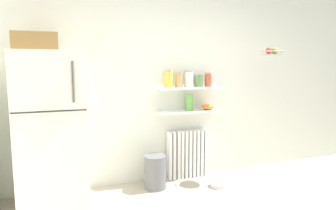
% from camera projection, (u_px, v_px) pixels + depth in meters
% --- Properties ---
extents(back_wall, '(7.04, 0.10, 2.60)m').
position_uv_depth(back_wall, '(174.00, 82.00, 4.02)').
color(back_wall, silver).
rests_on(back_wall, ground_plane).
extents(refrigerator, '(0.70, 0.68, 1.83)m').
position_uv_depth(refrigerator, '(51.00, 126.00, 3.20)').
color(refrigerator, silver).
rests_on(refrigerator, ground_plane).
extents(radiator, '(0.56, 0.12, 0.65)m').
position_uv_depth(radiator, '(187.00, 154.00, 4.07)').
color(radiator, white).
rests_on(radiator, ground_plane).
extents(wall_shelf_lower, '(0.84, 0.22, 0.02)m').
position_uv_depth(wall_shelf_lower, '(188.00, 112.00, 3.97)').
color(wall_shelf_lower, white).
extents(wall_shelf_upper, '(0.84, 0.22, 0.02)m').
position_uv_depth(wall_shelf_upper, '(189.00, 88.00, 3.93)').
color(wall_shelf_upper, white).
extents(storage_jar_0, '(0.11, 0.11, 0.22)m').
position_uv_depth(storage_jar_0, '(168.00, 79.00, 3.82)').
color(storage_jar_0, yellow).
rests_on(storage_jar_0, wall_shelf_upper).
extents(storage_jar_1, '(0.09, 0.09, 0.20)m').
position_uv_depth(storage_jar_1, '(179.00, 80.00, 3.87)').
color(storage_jar_1, tan).
rests_on(storage_jar_1, wall_shelf_upper).
extents(storage_jar_2, '(0.11, 0.11, 0.21)m').
position_uv_depth(storage_jar_2, '(189.00, 79.00, 3.91)').
color(storage_jar_2, silver).
rests_on(storage_jar_2, wall_shelf_upper).
extents(storage_jar_3, '(0.11, 0.11, 0.17)m').
position_uv_depth(storage_jar_3, '(199.00, 80.00, 3.96)').
color(storage_jar_3, '#5B7F4C').
rests_on(storage_jar_3, wall_shelf_upper).
extents(storage_jar_4, '(0.09, 0.09, 0.19)m').
position_uv_depth(storage_jar_4, '(208.00, 80.00, 4.01)').
color(storage_jar_4, '#C64C38').
rests_on(storage_jar_4, wall_shelf_upper).
extents(vase, '(0.10, 0.10, 0.21)m').
position_uv_depth(vase, '(189.00, 103.00, 3.96)').
color(vase, '#66A84C').
rests_on(vase, wall_shelf_lower).
extents(shelf_bowl, '(0.17, 0.17, 0.08)m').
position_uv_depth(shelf_bowl, '(208.00, 107.00, 4.06)').
color(shelf_bowl, orange).
rests_on(shelf_bowl, wall_shelf_lower).
extents(trash_bin, '(0.27, 0.27, 0.42)m').
position_uv_depth(trash_bin, '(155.00, 172.00, 3.71)').
color(trash_bin, slate).
rests_on(trash_bin, ground_plane).
extents(pet_food_bowl, '(0.20, 0.20, 0.05)m').
position_uv_depth(pet_food_bowl, '(218.00, 185.00, 3.78)').
color(pet_food_bowl, '#B7B7BC').
rests_on(pet_food_bowl, ground_plane).
extents(hanging_fruit_basket, '(0.33, 0.33, 0.10)m').
position_uv_depth(hanging_fruit_basket, '(272.00, 52.00, 3.93)').
color(hanging_fruit_basket, '#B2B2B7').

